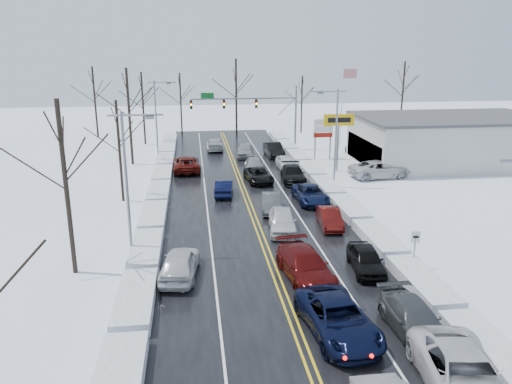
{
  "coord_description": "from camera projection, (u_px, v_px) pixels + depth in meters",
  "views": [
    {
      "loc": [
        -4.46,
        -33.65,
        12.61
      ],
      "look_at": [
        -0.04,
        0.71,
        2.5
      ],
      "focal_mm": 35.0,
      "sensor_mm": 36.0,
      "label": 1
    }
  ],
  "objects": [
    {
      "name": "ground",
      "position": [
        258.0,
        228.0,
        36.11
      ],
      "size": [
        160.0,
        160.0,
        0.0
      ],
      "primitive_type": "plane",
      "color": "white",
      "rests_on": "ground"
    },
    {
      "name": "road_surface",
      "position": [
        254.0,
        219.0,
        38.02
      ],
      "size": [
        14.0,
        84.0,
        0.01
      ],
      "primitive_type": "cube",
      "color": "black",
      "rests_on": "ground"
    },
    {
      "name": "snow_bank_left",
      "position": [
        153.0,
        223.0,
        37.09
      ],
      "size": [
        1.85,
        72.0,
        0.7
      ],
      "primitive_type": "cube",
      "color": "silver",
      "rests_on": "ground"
    },
    {
      "name": "snow_bank_right",
      "position": [
        351.0,
        215.0,
        38.95
      ],
      "size": [
        1.85,
        72.0,
        0.7
      ],
      "primitive_type": "cube",
      "color": "silver",
      "rests_on": "ground"
    },
    {
      "name": "traffic_signal_mast",
      "position": [
        256.0,
        107.0,
        61.65
      ],
      "size": [
        13.28,
        0.39,
        8.0
      ],
      "color": "slate",
      "rests_on": "ground"
    },
    {
      "name": "tires_plus_sign",
      "position": [
        339.0,
        124.0,
        51.23
      ],
      "size": [
        3.2,
        0.34,
        6.0
      ],
      "color": "slate",
      "rests_on": "ground"
    },
    {
      "name": "used_vehicles_sign",
      "position": [
        323.0,
        131.0,
        57.42
      ],
      "size": [
        2.2,
        0.22,
        4.65
      ],
      "color": "slate",
      "rests_on": "ground"
    },
    {
      "name": "speed_limit_sign",
      "position": [
        415.0,
        243.0,
        29.04
      ],
      "size": [
        0.55,
        0.09,
        2.35
      ],
      "color": "slate",
      "rests_on": "ground"
    },
    {
      "name": "flagpole",
      "position": [
        343.0,
        100.0,
        64.88
      ],
      "size": [
        1.87,
        1.2,
        10.0
      ],
      "color": "silver",
      "rests_on": "ground"
    },
    {
      "name": "dealership_building",
      "position": [
        450.0,
        140.0,
        55.44
      ],
      "size": [
        20.4,
        12.4,
        5.3
      ],
      "color": "beige",
      "rests_on": "ground"
    },
    {
      "name": "streetlight_ne",
      "position": [
        334.0,
        131.0,
        45.16
      ],
      "size": [
        3.2,
        0.25,
        9.0
      ],
      "color": "slate",
      "rests_on": "ground"
    },
    {
      "name": "streetlight_sw",
      "position": [
        129.0,
        174.0,
        29.8
      ],
      "size": [
        3.2,
        0.25,
        9.0
      ],
      "color": "slate",
      "rests_on": "ground"
    },
    {
      "name": "streetlight_nw",
      "position": [
        158.0,
        114.0,
        56.46
      ],
      "size": [
        3.2,
        0.25,
        9.0
      ],
      "color": "slate",
      "rests_on": "ground"
    },
    {
      "name": "tree_left_b",
      "position": [
        63.0,
        155.0,
        27.04
      ],
      "size": [
        4.0,
        4.0,
        10.0
      ],
      "color": "#2D231C",
      "rests_on": "ground"
    },
    {
      "name": "tree_left_c",
      "position": [
        118.0,
        132.0,
        40.78
      ],
      "size": [
        3.4,
        3.4,
        8.5
      ],
      "color": "#2D231C",
      "rests_on": "ground"
    },
    {
      "name": "tree_left_d",
      "position": [
        128.0,
        98.0,
        53.64
      ],
      "size": [
        4.2,
        4.2,
        10.5
      ],
      "color": "#2D231C",
      "rests_on": "ground"
    },
    {
      "name": "tree_left_e",
      "position": [
        142.0,
        94.0,
        65.31
      ],
      "size": [
        3.8,
        3.8,
        9.5
      ],
      "color": "#2D231C",
      "rests_on": "ground"
    },
    {
      "name": "tree_far_a",
      "position": [
        94.0,
        88.0,
        70.04
      ],
      "size": [
        4.0,
        4.0,
        10.0
      ],
      "color": "#2D231C",
      "rests_on": "ground"
    },
    {
      "name": "tree_far_b",
      "position": [
        180.0,
        92.0,
        72.66
      ],
      "size": [
        3.6,
        3.6,
        9.0
      ],
      "color": "#2D231C",
      "rests_on": "ground"
    },
    {
      "name": "tree_far_c",
      "position": [
        236.0,
        83.0,
        71.34
      ],
      "size": [
        4.4,
        4.4,
        11.0
      ],
      "color": "#2D231C",
      "rests_on": "ground"
    },
    {
      "name": "tree_far_d",
      "position": [
        302.0,
        93.0,
        74.48
      ],
      "size": [
        3.4,
        3.4,
        8.5
      ],
      "color": "#2D231C",
      "rests_on": "ground"
    },
    {
      "name": "tree_far_e",
      "position": [
        404.0,
        82.0,
        76.52
      ],
      "size": [
        4.2,
        4.2,
        10.5
      ],
      "color": "#2D231C",
      "rests_on": "ground"
    },
    {
      "name": "queued_car_2",
      "position": [
        337.0,
        334.0,
        22.77
      ],
      "size": [
        3.25,
        6.02,
        1.6
      ],
      "primitive_type": "imported",
      "rotation": [
        0.0,
        0.0,
        0.1
      ],
      "color": "black",
      "rests_on": "ground"
    },
    {
      "name": "queued_car_3",
      "position": [
        305.0,
        279.0,
        28.19
      ],
      "size": [
        2.91,
        5.88,
        1.64
      ],
      "primitive_type": "imported",
      "rotation": [
        0.0,
        0.0,
        0.11
      ],
      "color": "#4C0A0A",
      "rests_on": "ground"
    },
    {
      "name": "queued_car_4",
      "position": [
        282.0,
        231.0,
        35.4
      ],
      "size": [
        2.42,
        4.86,
        1.59
      ],
      "primitive_type": "imported",
      "rotation": [
        0.0,
        0.0,
        -0.12
      ],
      "color": "silver",
      "rests_on": "ground"
    },
    {
      "name": "queued_car_5",
      "position": [
        271.0,
        211.0,
        39.79
      ],
      "size": [
        1.95,
        4.31,
        1.37
      ],
      "primitive_type": "imported",
      "rotation": [
        0.0,
        0.0,
        -0.12
      ],
      "color": "#404345",
      "rests_on": "ground"
    },
    {
      "name": "queued_car_6",
      "position": [
        258.0,
        182.0,
        48.4
      ],
      "size": [
        2.66,
        5.04,
        1.35
      ],
      "primitive_type": "imported",
      "rotation": [
        0.0,
        0.0,
        0.09
      ],
      "color": "black",
      "rests_on": "ground"
    },
    {
      "name": "queued_car_7",
      "position": [
        254.0,
        172.0,
        52.24
      ],
      "size": [
        2.32,
        4.96,
        1.4
      ],
      "primitive_type": "imported",
      "rotation": [
        0.0,
        0.0,
        -0.08
      ],
      "color": "gray",
      "rests_on": "ground"
    },
    {
      "name": "queued_car_8",
      "position": [
        245.0,
        157.0,
        59.4
      ],
      "size": [
        2.52,
        4.93,
        1.61
      ],
      "primitive_type": "imported",
      "rotation": [
        0.0,
        0.0,
        -0.14
      ],
      "color": "gray",
      "rests_on": "ground"
    },
    {
      "name": "queued_car_11",
      "position": [
        413.0,
        333.0,
        22.82
      ],
      "size": [
        2.14,
        5.02,
        1.44
      ],
      "primitive_type": "imported",
      "rotation": [
        0.0,
        0.0,
        0.02
      ],
      "color": "#3D3F42",
      "rests_on": "ground"
    },
    {
      "name": "queued_car_12",
      "position": [
        365.0,
        271.0,
        29.21
      ],
      "size": [
        2.11,
        4.4,
        1.45
      ],
      "primitive_type": "imported",
      "rotation": [
        0.0,
        0.0,
        -0.09
      ],
      "color": "black",
      "rests_on": "ground"
    },
    {
      "name": "queued_car_13",
      "position": [
        329.0,
        227.0,
        36.34
      ],
      "size": [
        1.78,
        4.25,
        1.37
      ],
      "primitive_type": "imported",
      "rotation": [
        0.0,
        0.0,
        -0.08
      ],
      "color": "#450B09",
      "rests_on": "ground"
    },
    {
      "name": "queued_car_14",
      "position": [
        310.0,
        202.0,
        42.06
      ],
      "size": [
        2.47,
        5.19,
        1.43
      ],
      "primitive_type": "imported",
      "rotation": [
        0.0,
        0.0,
        0.02
      ],
      "color": "#0B1333",
      "rests_on": "ground"
    },
    {
      "name": "queued_car_15",
      "position": [
        293.0,
        182.0,
        48.48
      ],
      "size": [
        2.59,
        5.44,
        1.53
      ],
      "primitive_type": "imported",
      "rotation": [
        0.0,
        0.0,
        -0.08
      ],
      "color": "black",
      "rests_on": "ground"
    },
    {
      "name": "queued_car_16",
      "position": [
        285.0,
        169.0,
        53.43
      ],
      "size": [
        1.73,
        4.2,
        1.42
      ],
      "primitive_type": "imported",
      "rotation": [
        0.0,
        0.0,
        0.01
      ],
      "color": "silver",
      "rests_on": "ground"
    },
    {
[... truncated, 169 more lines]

